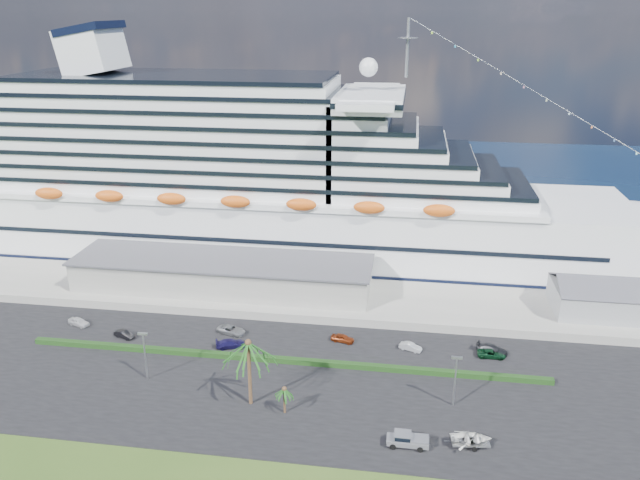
% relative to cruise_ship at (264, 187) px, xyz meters
% --- Properties ---
extents(ground, '(420.00, 420.00, 0.00)m').
position_rel_cruise_ship_xyz_m(ground, '(21.53, -64.00, -16.69)').
color(ground, '#304B19').
rests_on(ground, ground).
extents(asphalt_lot, '(140.00, 38.00, 0.12)m').
position_rel_cruise_ship_xyz_m(asphalt_lot, '(21.53, -53.00, -16.63)').
color(asphalt_lot, black).
rests_on(asphalt_lot, ground).
extents(wharf, '(240.00, 20.00, 1.80)m').
position_rel_cruise_ship_xyz_m(wharf, '(21.53, -24.00, -15.79)').
color(wharf, gray).
rests_on(wharf, ground).
extents(water, '(420.00, 160.00, 0.02)m').
position_rel_cruise_ship_xyz_m(water, '(21.53, 66.00, -16.68)').
color(water, black).
rests_on(water, ground).
extents(cruise_ship, '(191.00, 38.00, 54.00)m').
position_rel_cruise_ship_xyz_m(cruise_ship, '(0.00, 0.00, 0.00)').
color(cruise_ship, silver).
rests_on(cruise_ship, ground).
extents(terminal_building, '(61.00, 15.00, 6.30)m').
position_rel_cruise_ship_xyz_m(terminal_building, '(-3.47, -24.00, -11.68)').
color(terminal_building, gray).
rests_on(terminal_building, wharf).
extents(port_shed, '(24.00, 12.31, 7.37)m').
position_rel_cruise_ship_xyz_m(port_shed, '(73.53, -24.00, -12.30)').
color(port_shed, gray).
rests_on(port_shed, wharf).
extents(hedge, '(88.00, 1.10, 0.90)m').
position_rel_cruise_ship_xyz_m(hedge, '(13.53, -48.00, -16.12)').
color(hedge, black).
rests_on(hedge, asphalt_lot).
extents(lamp_post_left, '(1.60, 0.35, 8.27)m').
position_rel_cruise_ship_xyz_m(lamp_post_left, '(-6.47, -56.00, -11.35)').
color(lamp_post_left, gray).
rests_on(lamp_post_left, asphalt_lot).
extents(lamp_post_right, '(1.60, 0.35, 8.27)m').
position_rel_cruise_ship_xyz_m(lamp_post_right, '(41.53, -56.00, -11.35)').
color(lamp_post_right, gray).
rests_on(lamp_post_right, asphalt_lot).
extents(palm_tall, '(8.82, 8.82, 11.13)m').
position_rel_cruise_ship_xyz_m(palm_tall, '(11.53, -60.00, -7.49)').
color(palm_tall, '#47301E').
rests_on(palm_tall, ground).
extents(palm_short, '(3.53, 3.53, 4.56)m').
position_rel_cruise_ship_xyz_m(palm_short, '(17.03, -61.50, -13.03)').
color(palm_short, '#47301E').
rests_on(palm_short, ground).
extents(parked_car_0, '(4.63, 3.04, 1.47)m').
position_rel_cruise_ship_xyz_m(parked_car_0, '(-26.37, -40.87, -15.84)').
color(parked_car_0, silver).
rests_on(parked_car_0, asphalt_lot).
extents(parked_car_1, '(4.22, 2.76, 1.32)m').
position_rel_cruise_ship_xyz_m(parked_car_1, '(-15.95, -44.01, -15.92)').
color(parked_car_1, black).
rests_on(parked_car_1, asphalt_lot).
extents(parked_car_2, '(5.68, 3.80, 1.45)m').
position_rel_cruise_ship_xyz_m(parked_car_2, '(2.70, -39.71, -15.85)').
color(parked_car_2, gray).
rests_on(parked_car_2, asphalt_lot).
extents(parked_car_3, '(5.52, 3.67, 1.48)m').
position_rel_cruise_ship_xyz_m(parked_car_3, '(3.95, -44.48, -15.83)').
color(parked_car_3, '#1A1448').
rests_on(parked_car_3, asphalt_lot).
extents(parked_car_4, '(4.41, 2.54, 1.41)m').
position_rel_cruise_ship_xyz_m(parked_car_4, '(23.07, -39.69, -15.87)').
color(parked_car_4, maroon).
rests_on(parked_car_4, asphalt_lot).
extents(parked_car_5, '(4.12, 2.59, 1.28)m').
position_rel_cruise_ship_xyz_m(parked_car_5, '(35.03, -40.85, -15.93)').
color(parked_car_5, '#B3B7BB').
rests_on(parked_car_5, asphalt_lot).
extents(parked_car_6, '(4.75, 2.19, 1.32)m').
position_rel_cruise_ship_xyz_m(parked_car_6, '(48.67, -41.14, -15.91)').
color(parked_car_6, black).
rests_on(parked_car_6, asphalt_lot).
extents(parked_car_7, '(5.69, 3.72, 1.53)m').
position_rel_cruise_ship_xyz_m(parked_car_7, '(48.87, -39.82, -15.81)').
color(parked_car_7, black).
rests_on(parked_car_7, asphalt_lot).
extents(pickup_truck, '(5.69, 2.27, 2.00)m').
position_rel_cruise_ship_xyz_m(pickup_truck, '(34.86, -66.38, -15.48)').
color(pickup_truck, black).
rests_on(pickup_truck, asphalt_lot).
extents(boat_trailer, '(6.52, 4.58, 1.83)m').
position_rel_cruise_ship_xyz_m(boat_trailer, '(43.38, -65.23, -15.36)').
color(boat_trailer, gray).
rests_on(boat_trailer, asphalt_lot).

